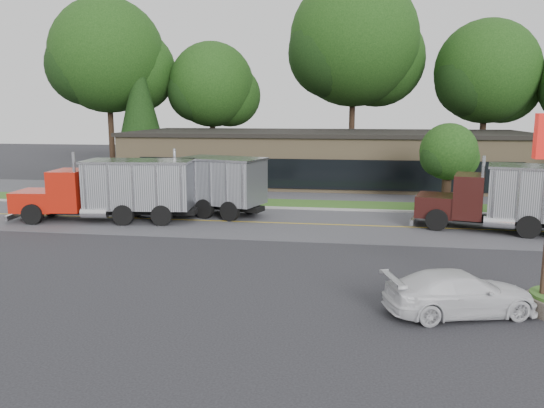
{
  "coord_description": "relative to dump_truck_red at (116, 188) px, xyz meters",
  "views": [
    {
      "loc": [
        4.25,
        -18.79,
        6.04
      ],
      "look_at": [
        0.62,
        4.8,
        1.8
      ],
      "focal_mm": 35.0,
      "sensor_mm": 36.0,
      "label": 1
    }
  ],
  "objects": [
    {
      "name": "ground",
      "position": [
        8.58,
        -8.24,
        -1.81
      ],
      "size": [
        140.0,
        140.0,
        0.0
      ],
      "primitive_type": "plane",
      "color": "#36363B",
      "rests_on": "ground"
    },
    {
      "name": "road",
      "position": [
        8.58,
        0.76,
        -1.81
      ],
      "size": [
        60.0,
        8.0,
        0.02
      ],
      "primitive_type": "cube",
      "color": "slate",
      "rests_on": "ground"
    },
    {
      "name": "center_line",
      "position": [
        8.58,
        0.76,
        -1.81
      ],
      "size": [
        60.0,
        0.12,
        0.01
      ],
      "primitive_type": "cube",
      "color": "gold",
      "rests_on": "ground"
    },
    {
      "name": "curb",
      "position": [
        8.58,
        4.96,
        -1.81
      ],
      "size": [
        60.0,
        0.3,
        0.12
      ],
      "primitive_type": "cube",
      "color": "#9E9E99",
      "rests_on": "ground"
    },
    {
      "name": "grass_verge",
      "position": [
        8.58,
        6.76,
        -1.81
      ],
      "size": [
        60.0,
        3.4,
        0.03
      ],
      "primitive_type": "cube",
      "color": "#385C1F",
      "rests_on": "ground"
    },
    {
      "name": "far_parking",
      "position": [
        8.58,
        11.76,
        -1.81
      ],
      "size": [
        60.0,
        7.0,
        0.02
      ],
      "primitive_type": "cube",
      "color": "slate",
      "rests_on": "ground"
    },
    {
      "name": "strip_mall",
      "position": [
        10.58,
        17.76,
        0.19
      ],
      "size": [
        32.0,
        12.0,
        4.0
      ],
      "primitive_type": "cube",
      "color": "#927B59",
      "rests_on": "ground"
    },
    {
      "name": "tree_far_a",
      "position": [
        -11.24,
        23.91,
        8.99
      ],
      "size": [
        11.86,
        11.17,
        16.92
      ],
      "color": "#382619",
      "rests_on": "ground"
    },
    {
      "name": "tree_far_b",
      "position": [
        -1.29,
        25.87,
        6.34
      ],
      "size": [
        8.96,
        8.44,
        12.78
      ],
      "color": "#382619",
      "rests_on": "ground"
    },
    {
      "name": "tree_far_c",
      "position": [
        12.78,
        25.92,
        10.09
      ],
      "size": [
        13.08,
        12.31,
        18.65
      ],
      "color": "#382619",
      "rests_on": "ground"
    },
    {
      "name": "tree_far_d",
      "position": [
        24.73,
        24.88,
        7.22
      ],
      "size": [
        9.92,
        9.34,
        14.16
      ],
      "color": "#382619",
      "rests_on": "ground"
    },
    {
      "name": "evergreen_left",
      "position": [
        -7.42,
        21.76,
        4.57
      ],
      "size": [
        5.11,
        5.11,
        11.61
      ],
      "color": "#382619",
      "rests_on": "ground"
    },
    {
      "name": "tree_verge",
      "position": [
        18.63,
        6.81,
        1.54
      ],
      "size": [
        3.7,
        3.48,
        5.28
      ],
      "color": "#382619",
      "rests_on": "ground"
    },
    {
      "name": "dump_truck_red",
      "position": [
        0.0,
        0.0,
        0.0
      ],
      "size": [
        10.06,
        3.61,
        3.36
      ],
      "rotation": [
        0.0,
        0.0,
        3.25
      ],
      "color": "black",
      "rests_on": "ground"
    },
    {
      "name": "dump_truck_blue",
      "position": [
        4.38,
        2.63,
        -0.01
      ],
      "size": [
        8.28,
        4.75,
        3.36
      ],
      "rotation": [
        0.0,
        0.0,
        2.84
      ],
      "color": "black",
      "rests_on": "ground"
    },
    {
      "name": "dump_truck_maroon",
      "position": [
        20.81,
        0.43,
        -0.01
      ],
      "size": [
        8.7,
        4.41,
        3.36
      ],
      "rotation": [
        0.0,
        0.0,
        2.9
      ],
      "color": "black",
      "rests_on": "ground"
    },
    {
      "name": "rally_car",
      "position": [
        16.08,
        -11.26,
        -1.16
      ],
      "size": [
        4.86,
        3.07,
        1.31
      ],
      "primitive_type": "imported",
      "rotation": [
        0.0,
        0.0,
        1.86
      ],
      "color": "silver",
      "rests_on": "ground"
    }
  ]
}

